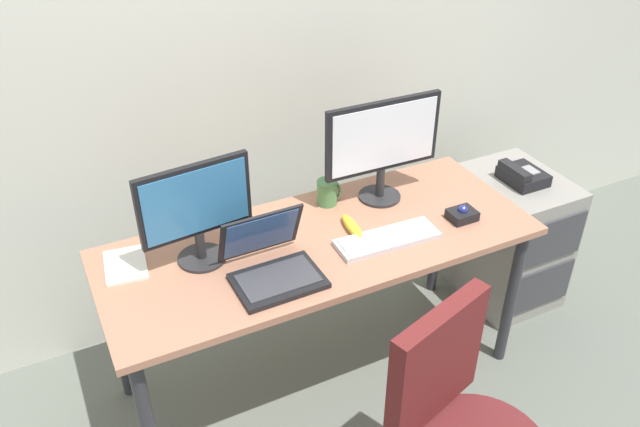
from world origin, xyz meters
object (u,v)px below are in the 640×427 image
(coffee_mug, at_px, (328,192))
(keyboard, at_px, (387,239))
(file_cabinet, at_px, (508,237))
(desk_phone, at_px, (522,175))
(monitor_side, at_px, (196,208))
(laptop, at_px, (272,263))
(trackball_mouse, at_px, (462,214))
(paper_notepad, at_px, (125,265))
(banana, at_px, (353,227))
(monitor_main, at_px, (383,143))

(coffee_mug, bearing_deg, keyboard, -76.82)
(coffee_mug, bearing_deg, file_cabinet, -6.49)
(desk_phone, bearing_deg, coffee_mug, 172.48)
(monitor_side, distance_m, coffee_mug, 0.63)
(monitor_side, bearing_deg, laptop, -44.94)
(monitor_side, height_order, trackball_mouse, monitor_side)
(paper_notepad, height_order, banana, banana)
(desk_phone, bearing_deg, trackball_mouse, -156.74)
(monitor_side, height_order, laptop, monitor_side)
(trackball_mouse, xyz_separation_m, coffee_mug, (-0.43, 0.35, 0.03))
(monitor_side, distance_m, paper_notepad, 0.36)
(trackball_mouse, bearing_deg, keyboard, 179.83)
(file_cabinet, xyz_separation_m, laptop, (-1.36, -0.23, 0.46))
(keyboard, bearing_deg, monitor_side, 162.93)
(trackball_mouse, bearing_deg, monitor_main, 126.36)
(monitor_side, xyz_separation_m, keyboard, (0.68, -0.21, -0.21))
(paper_notepad, bearing_deg, coffee_mug, 3.85)
(banana, bearing_deg, monitor_side, 171.45)
(trackball_mouse, distance_m, coffee_mug, 0.56)
(monitor_main, bearing_deg, laptop, -155.56)
(desk_phone, xyz_separation_m, keyboard, (-0.87, -0.22, 0.06))
(laptop, relative_size, paper_notepad, 1.51)
(monitor_side, xyz_separation_m, coffee_mug, (0.59, 0.14, -0.17))
(file_cabinet, height_order, laptop, laptop)
(file_cabinet, distance_m, monitor_main, 1.01)
(banana, bearing_deg, monitor_main, 36.95)
(file_cabinet, xyz_separation_m, monitor_side, (-1.56, -0.03, 0.64))
(desk_phone, distance_m, laptop, 1.37)
(desk_phone, bearing_deg, banana, -173.83)
(file_cabinet, bearing_deg, laptop, -170.41)
(laptop, distance_m, trackball_mouse, 0.83)
(desk_phone, bearing_deg, paper_notepad, 177.84)
(coffee_mug, xyz_separation_m, paper_notepad, (-0.86, -0.06, -0.05))
(file_cabinet, bearing_deg, desk_phone, -116.78)
(laptop, bearing_deg, monitor_side, 135.06)
(file_cabinet, bearing_deg, coffee_mug, 173.51)
(keyboard, bearing_deg, monitor_main, 64.38)
(monitor_side, distance_m, trackball_mouse, 1.07)
(file_cabinet, distance_m, paper_notepad, 1.87)
(coffee_mug, bearing_deg, monitor_side, -166.58)
(monitor_main, xyz_separation_m, keyboard, (-0.14, -0.29, -0.25))
(monitor_main, height_order, monitor_side, monitor_main)
(keyboard, height_order, paper_notepad, keyboard)
(monitor_main, relative_size, coffee_mug, 4.73)
(desk_phone, height_order, monitor_side, monitor_side)
(file_cabinet, bearing_deg, monitor_side, -178.83)
(file_cabinet, xyz_separation_m, coffee_mug, (-0.96, 0.11, 0.47))
(desk_phone, bearing_deg, monitor_main, 174.82)
(file_cabinet, relative_size, monitor_main, 1.30)
(monitor_side, bearing_deg, coffee_mug, 13.42)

